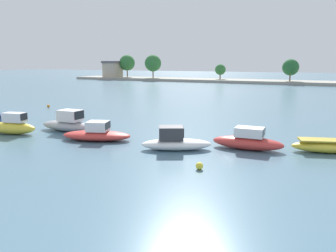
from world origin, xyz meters
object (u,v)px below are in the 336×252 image
at_px(moored_boat_5, 175,142).
at_px(moored_boat_7, 329,146).
at_px(moored_boat_6, 248,141).
at_px(mooring_buoy_0, 48,106).
at_px(moored_boat_4, 97,134).
at_px(moored_boat_2, 12,126).
at_px(moored_boat_3, 68,123).
at_px(mooring_buoy_1, 199,166).

relative_size(moored_boat_5, moored_boat_7, 1.01).
xyz_separation_m(moored_boat_6, mooring_buoy_0, (-28.15, 9.64, -0.38)).
height_order(moored_boat_4, moored_boat_5, moored_boat_5).
bearing_deg(moored_boat_2, moored_boat_3, 28.85).
distance_m(moored_boat_6, mooring_buoy_0, 29.76).
relative_size(moored_boat_3, moored_boat_5, 1.09).
bearing_deg(moored_boat_5, mooring_buoy_0, 125.82).
bearing_deg(moored_boat_6, moored_boat_5, -155.00).
distance_m(moored_boat_5, moored_boat_6, 4.87).
bearing_deg(moored_boat_3, moored_boat_7, 3.79).
bearing_deg(moored_boat_3, moored_boat_5, -10.86).
relative_size(moored_boat_3, mooring_buoy_1, 12.93).
relative_size(moored_boat_3, moored_boat_4, 0.95).
xyz_separation_m(moored_boat_7, mooring_buoy_1, (-6.19, -7.02, -0.21)).
distance_m(moored_boat_2, moored_boat_4, 7.68).
height_order(moored_boat_4, mooring_buoy_1, moored_boat_4).
xyz_separation_m(moored_boat_7, mooring_buoy_0, (-33.01, 8.10, -0.23)).
bearing_deg(moored_boat_6, moored_boat_2, -171.59).
relative_size(moored_boat_2, moored_boat_5, 0.92).
bearing_deg(moored_boat_5, moored_boat_4, 153.36).
bearing_deg(moored_boat_7, mooring_buoy_1, -149.27).
xyz_separation_m(moored_boat_5, moored_boat_6, (4.29, 2.29, 0.01)).
relative_size(moored_boat_6, moored_boat_7, 0.99).
xyz_separation_m(moored_boat_2, moored_boat_4, (7.56, 1.30, -0.17)).
xyz_separation_m(moored_boat_2, mooring_buoy_0, (-9.87, 13.34, -0.46)).
bearing_deg(moored_boat_5, mooring_buoy_1, -74.69).
xyz_separation_m(moored_boat_5, moored_boat_7, (9.16, 3.82, -0.15)).
height_order(moored_boat_5, mooring_buoy_1, moored_boat_5).
xyz_separation_m(moored_boat_4, mooring_buoy_0, (-17.43, 12.03, -0.29)).
height_order(moored_boat_5, moored_boat_7, moored_boat_5).
bearing_deg(mooring_buoy_1, moored_boat_7, 48.59).
bearing_deg(moored_boat_6, moored_boat_7, 14.49).
relative_size(moored_boat_4, moored_boat_5, 1.14).
height_order(moored_boat_5, moored_boat_6, moored_boat_5).
bearing_deg(moored_boat_5, moored_boat_7, -4.95).
bearing_deg(mooring_buoy_1, mooring_buoy_0, 150.60).
height_order(moored_boat_7, mooring_buoy_1, moored_boat_7).
height_order(moored_boat_4, moored_boat_6, moored_boat_6).
relative_size(moored_boat_5, moored_boat_6, 1.01).
bearing_deg(moored_boat_7, moored_boat_3, 168.80).
relative_size(moored_boat_2, moored_boat_7, 0.93).
relative_size(moored_boat_2, moored_boat_3, 0.85).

